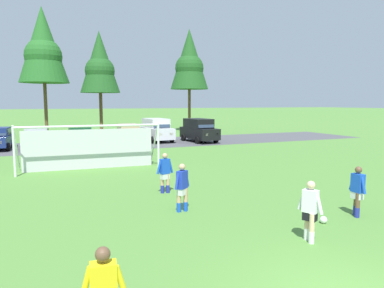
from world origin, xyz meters
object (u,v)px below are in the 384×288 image
object	(u,v)px
player_winger_left	(310,211)
parked_car_slot_far_right	(199,130)
parked_car_slot_center_left	(37,138)
soccer_goal	(90,146)
soccer_ball	(324,220)
parked_car_slot_center	(80,136)
player_defender_far	(182,188)
player_midfield_center	(165,173)
parked_car_slot_right	(156,130)
parked_car_slot_center_right	(128,133)
player_winger_right	(357,191)

from	to	relation	value
player_winger_left	parked_car_slot_far_right	xyz separation A→B (m)	(7.22, 23.19, 0.29)
parked_car_slot_center_left	soccer_goal	bearing A→B (deg)	-75.88
soccer_ball	parked_car_slot_center	world-z (taller)	parked_car_slot_center
soccer_goal	parked_car_slot_center	xyz separation A→B (m)	(0.53, 10.67, -0.42)
soccer_goal	player_defender_far	size ratio (longest dim) A/B	4.58
player_midfield_center	parked_car_slot_far_right	distance (m)	19.13
player_winger_left	parked_car_slot_center	size ratio (longest dim) A/B	0.39
player_defender_far	parked_car_slot_far_right	size ratio (longest dim) A/B	0.35
player_midfield_center	parked_car_slot_right	xyz separation A→B (m)	(5.50, 18.72, 0.29)
soccer_goal	parked_car_slot_center_left	xyz separation A→B (m)	(-2.77, 11.02, -0.42)
player_winger_left	parked_car_slot_center_left	size ratio (longest dim) A/B	0.38
soccer_goal	soccer_ball	bearing A→B (deg)	-65.62
parked_car_slot_center_right	parked_car_slot_right	bearing A→B (deg)	5.11
parked_car_slot_right	player_winger_left	bearing A→B (deg)	-98.26
player_defender_far	parked_car_slot_center	distance (m)	19.80
player_defender_far	parked_car_slot_right	world-z (taller)	parked_car_slot_right
player_defender_far	parked_car_slot_center_right	size ratio (longest dim) A/B	0.39
soccer_ball	parked_car_slot_far_right	size ratio (longest dim) A/B	0.05
player_winger_right	parked_car_slot_center	distance (m)	23.32
soccer_ball	player_midfield_center	xyz separation A→B (m)	(-3.27, 5.39, 0.71)
soccer_ball	player_winger_left	distance (m)	1.84
soccer_goal	parked_car_slot_far_right	world-z (taller)	soccer_goal
soccer_goal	parked_car_slot_far_right	bearing A→B (deg)	42.69
parked_car_slot_center_right	player_winger_left	bearing A→B (deg)	-92.09
player_midfield_center	soccer_ball	bearing A→B (deg)	-58.81
parked_car_slot_right	soccer_ball	bearing A→B (deg)	-95.30
player_winger_right	parked_car_slot_center_left	xyz separation A→B (m)	(-9.63, 22.80, 0.05)
player_winger_right	parked_car_slot_center_left	size ratio (longest dim) A/B	0.38
soccer_ball	player_defender_far	xyz separation A→B (m)	(-3.54, 2.80, 0.71)
player_midfield_center	player_winger_left	size ratio (longest dim) A/B	1.00
parked_car_slot_center_right	player_midfield_center	bearing A→B (deg)	-98.53
parked_car_slot_center_left	parked_car_slot_center	size ratio (longest dim) A/B	1.01
parked_car_slot_center_right	parked_car_slot_far_right	xyz separation A→B (m)	(6.31, -1.64, 0.24)
player_winger_right	player_defender_far	bearing A→B (deg)	151.77
parked_car_slot_center	parked_car_slot_right	size ratio (longest dim) A/B	0.90
player_winger_left	parked_car_slot_far_right	world-z (taller)	parked_car_slot_far_right
player_defender_far	player_winger_left	distance (m)	4.32
soccer_goal	parked_car_slot_center	bearing A→B (deg)	87.16
player_winger_left	parked_car_slot_center_left	xyz separation A→B (m)	(-6.76, 23.88, 0.05)
soccer_goal	parked_car_slot_right	bearing A→B (deg)	58.04
parked_car_slot_center	player_midfield_center	bearing A→B (deg)	-84.70
parked_car_slot_center	parked_car_slot_far_right	size ratio (longest dim) A/B	0.90
player_midfield_center	parked_car_slot_far_right	size ratio (longest dim) A/B	0.35
player_defender_far	parked_car_slot_center_right	world-z (taller)	parked_car_slot_center_right
player_midfield_center	player_winger_right	size ratio (longest dim) A/B	1.00
player_defender_far	player_winger_right	bearing A→B (deg)	-28.23
soccer_goal	player_midfield_center	bearing A→B (deg)	-71.90
player_midfield_center	parked_car_slot_center	distance (m)	17.24
player_defender_far	parked_car_slot_right	xyz separation A→B (m)	(5.78, 21.31, 0.29)
soccer_goal	player_midfield_center	distance (m)	6.85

